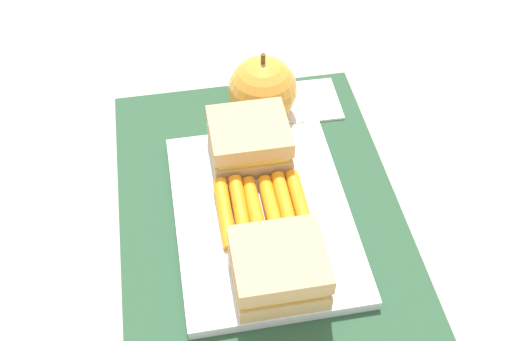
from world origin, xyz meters
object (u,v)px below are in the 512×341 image
object	(u,v)px
sandwich_half_right	(249,140)
apple	(263,90)
carrot_sticks_bundle	(263,208)
sandwich_half_left	(279,268)
paper_napkin	(308,101)
food_tray	(263,216)

from	to	relation	value
sandwich_half_right	apple	world-z (taller)	apple
carrot_sticks_bundle	apple	bearing A→B (deg)	-10.27
sandwich_half_left	carrot_sticks_bundle	distance (m)	0.08
apple	sandwich_half_right	bearing A→B (deg)	158.91
sandwich_half_right	paper_napkin	xyz separation A→B (m)	(0.08, -0.08, -0.03)
sandwich_half_right	apple	size ratio (longest dim) A/B	0.92
apple	paper_napkin	size ratio (longest dim) A/B	1.25
food_tray	apple	world-z (taller)	apple
food_tray	carrot_sticks_bundle	size ratio (longest dim) A/B	2.63
sandwich_half_right	carrot_sticks_bundle	size ratio (longest dim) A/B	0.91
food_tray	sandwich_half_left	distance (m)	0.08
sandwich_half_right	paper_napkin	distance (m)	0.12
sandwich_half_left	carrot_sticks_bundle	size ratio (longest dim) A/B	0.91
food_tray	sandwich_half_left	world-z (taller)	sandwich_half_left
sandwich_half_right	sandwich_half_left	bearing A→B (deg)	180.00
apple	food_tray	bearing A→B (deg)	169.70
sandwich_half_right	carrot_sticks_bundle	distance (m)	0.08
food_tray	carrot_sticks_bundle	distance (m)	0.01
sandwich_half_left	paper_napkin	world-z (taller)	sandwich_half_left
food_tray	paper_napkin	world-z (taller)	food_tray
food_tray	sandwich_half_right	size ratio (longest dim) A/B	2.88
apple	carrot_sticks_bundle	bearing A→B (deg)	169.73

